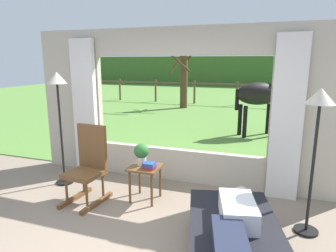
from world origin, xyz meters
TOP-DOWN VIEW (x-y plane):
  - back_wall_with_window at (0.00, 2.26)m, footprint 5.20×0.12m
  - curtain_panel_left at (-1.69, 2.12)m, footprint 0.44×0.10m
  - curtain_panel_right at (1.69, 2.12)m, footprint 0.44×0.10m
  - outdoor_pasture_lawn at (0.00, 13.16)m, footprint 36.00×21.68m
  - distant_hill_ridge at (0.00, 23.00)m, footprint 36.00×2.00m
  - recliner_sofa at (1.21, 0.33)m, footprint 1.28×1.87m
  - reclining_person at (1.21, 0.28)m, footprint 0.47×1.42m
  - rocking_chair at (-0.99, 1.11)m, footprint 0.53×0.72m
  - side_table at (-0.21, 1.38)m, footprint 0.44×0.44m
  - potted_plant at (-0.29, 1.44)m, footprint 0.22×0.22m
  - book_stack at (-0.12, 1.32)m, footprint 0.20×0.16m
  - floor_lamp_left at (-1.75, 1.50)m, footprint 0.32×0.32m
  - floor_lamp_right at (1.96, 1.23)m, footprint 0.32×0.32m
  - horse at (1.22, 5.93)m, footprint 1.74×1.21m
  - pasture_tree at (-2.14, 9.98)m, footprint 1.21×1.26m
  - pasture_fence_line at (0.00, 11.45)m, footprint 16.10×0.10m

SIDE VIEW (x-z plane):
  - outdoor_pasture_lawn at x=0.00m, z-range 0.00..0.02m
  - recliner_sofa at x=1.21m, z-range 0.01..0.43m
  - side_table at x=-0.21m, z-range 0.17..0.69m
  - reclining_person at x=1.21m, z-range 0.41..0.63m
  - rocking_chair at x=-0.99m, z-range -0.01..1.11m
  - book_stack at x=-0.12m, z-range 0.52..0.61m
  - potted_plant at x=-0.29m, z-range 0.54..0.86m
  - pasture_fence_line at x=0.00m, z-range 0.19..1.29m
  - horse at x=1.22m, z-range 0.29..2.02m
  - curtain_panel_left at x=-1.69m, z-range 0.00..2.40m
  - curtain_panel_right at x=1.69m, z-range 0.00..2.40m
  - distant_hill_ridge at x=0.00m, z-range 0.00..2.40m
  - back_wall_with_window at x=0.00m, z-range -0.03..2.52m
  - floor_lamp_right at x=1.96m, z-range 0.53..2.27m
  - pasture_tree at x=-2.14m, z-range -0.15..3.05m
  - floor_lamp_left at x=-1.75m, z-range 0.57..2.42m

